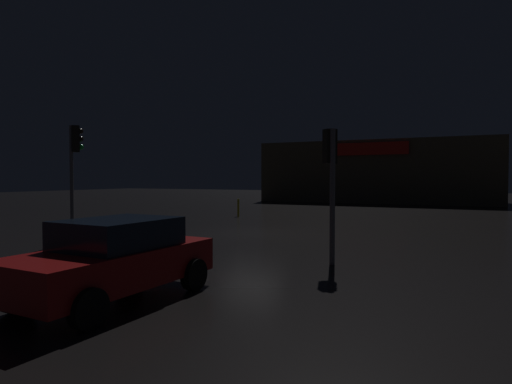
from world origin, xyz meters
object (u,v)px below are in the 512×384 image
traffic_signal_main (331,168)px  traffic_signal_opposite (75,156)px  store_building (379,172)px  car_near (114,258)px

traffic_signal_main → traffic_signal_opposite: traffic_signal_opposite is taller
store_building → traffic_signal_main: (4.30, -32.68, -0.30)m
store_building → traffic_signal_main: size_ratio=5.92×
store_building → traffic_signal_opposite: 33.22m
traffic_signal_main → car_near: (-2.75, -5.23, -1.81)m
traffic_signal_main → traffic_signal_opposite: bearing=-179.1°
store_building → car_near: store_building is taller
traffic_signal_opposite → car_near: bearing=-37.4°
car_near → store_building: bearing=92.3°
store_building → car_near: (1.55, -37.91, -2.11)m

